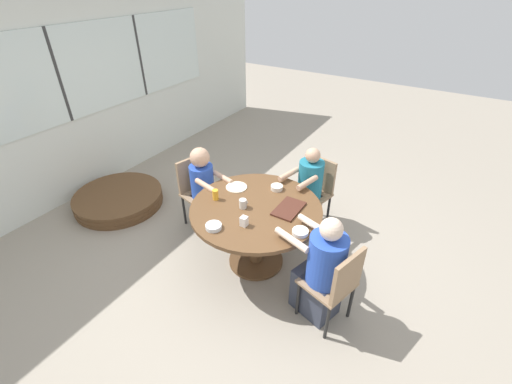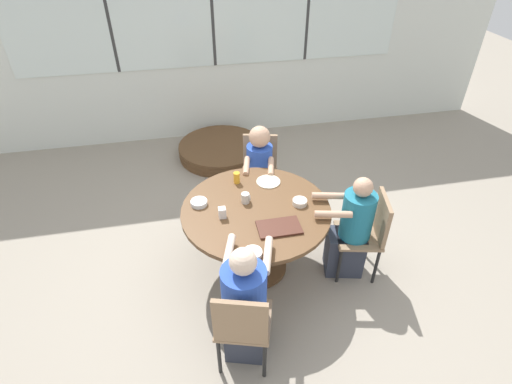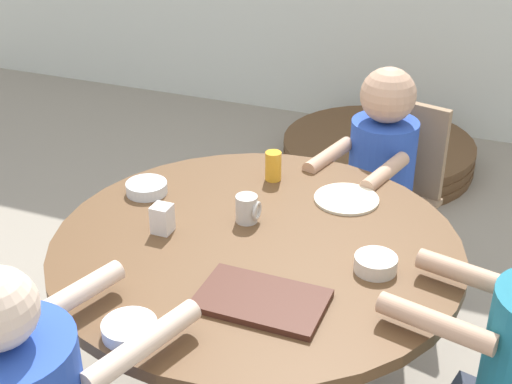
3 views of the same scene
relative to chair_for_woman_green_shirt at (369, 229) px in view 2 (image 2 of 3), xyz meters
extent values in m
plane|color=gray|center=(-1.01, 0.23, -0.52)|extent=(16.00, 16.00, 0.00)
cube|color=silver|center=(-1.01, 3.13, 0.88)|extent=(8.40, 0.06, 2.80)
cube|color=silver|center=(-1.01, 3.09, 1.11)|extent=(5.20, 0.02, 1.13)
cube|color=#333333|center=(-2.31, 3.08, 1.11)|extent=(0.04, 0.01, 1.13)
cube|color=#333333|center=(-1.01, 3.08, 1.11)|extent=(0.04, 0.01, 1.13)
cube|color=#333333|center=(0.29, 3.08, 1.11)|extent=(0.04, 0.01, 1.13)
cylinder|color=brown|center=(-1.01, 0.23, 0.20)|extent=(1.33, 1.33, 0.04)
cylinder|color=brown|center=(-1.01, 0.23, -0.17)|extent=(0.14, 0.14, 0.71)
cylinder|color=brown|center=(-1.01, 0.23, -0.51)|extent=(0.60, 0.60, 0.03)
cube|color=#937556|center=(-0.09, 0.02, -0.08)|extent=(0.48, 0.48, 0.03)
cube|color=#937556|center=(0.09, -0.02, 0.14)|extent=(0.12, 0.38, 0.42)
cylinder|color=black|center=(-0.29, -0.11, -0.31)|extent=(0.03, 0.03, 0.43)
cylinder|color=black|center=(-0.22, 0.22, -0.31)|extent=(0.03, 0.03, 0.43)
cylinder|color=black|center=(0.04, -0.18, -0.31)|extent=(0.03, 0.03, 0.43)
cylinder|color=black|center=(0.11, 0.15, -0.31)|extent=(0.03, 0.03, 0.43)
cube|color=#937556|center=(-1.29, -0.67, -0.08)|extent=(0.50, 0.50, 0.03)
cube|color=#937556|center=(-1.34, -0.84, 0.14)|extent=(0.37, 0.15, 0.42)
cylinder|color=black|center=(-1.40, -0.46, -0.31)|extent=(0.03, 0.03, 0.43)
cylinder|color=black|center=(-1.07, -0.56, -0.31)|extent=(0.03, 0.03, 0.43)
cylinder|color=black|center=(-1.50, -0.78, -0.31)|extent=(0.03, 0.03, 0.43)
cylinder|color=black|center=(-1.17, -0.88, -0.31)|extent=(0.03, 0.03, 0.43)
cube|color=#937556|center=(-0.78, 1.15, -0.08)|extent=(0.48, 0.48, 0.03)
cube|color=#937556|center=(-0.74, 1.33, 0.14)|extent=(0.38, 0.13, 0.42)
cylinder|color=black|center=(-0.66, 0.95, -0.31)|extent=(0.03, 0.03, 0.43)
cylinder|color=black|center=(-0.99, 1.03, -0.31)|extent=(0.03, 0.03, 0.43)
cylinder|color=black|center=(-0.58, 1.28, -0.31)|extent=(0.03, 0.03, 0.43)
cylinder|color=black|center=(-0.91, 1.36, -0.31)|extent=(0.03, 0.03, 0.43)
cube|color=#333847|center=(-0.18, 0.04, -0.30)|extent=(0.40, 0.33, 0.45)
cylinder|color=#1E7089|center=(-0.13, 0.03, 0.16)|extent=(0.29, 0.29, 0.46)
sphere|color=tan|center=(-0.13, 0.03, 0.47)|extent=(0.17, 0.17, 0.17)
cylinder|color=tan|center=(-0.40, -0.04, 0.28)|extent=(0.32, 0.13, 0.06)
cylinder|color=tan|center=(-0.34, 0.21, 0.28)|extent=(0.32, 0.13, 0.06)
cube|color=#333847|center=(-1.26, -0.57, -0.30)|extent=(0.40, 0.46, 0.45)
cylinder|color=#284CB7|center=(-1.27, -0.63, 0.17)|extent=(0.33, 0.33, 0.47)
sphere|color=beige|center=(-1.27, -0.63, 0.50)|extent=(0.19, 0.19, 0.19)
cylinder|color=beige|center=(-1.33, -0.32, 0.29)|extent=(0.16, 0.36, 0.06)
cylinder|color=beige|center=(-1.05, -0.41, 0.29)|extent=(0.16, 0.36, 0.06)
cube|color=#333847|center=(-0.81, 1.06, -0.30)|extent=(0.32, 0.38, 0.45)
cylinder|color=#284CB7|center=(-0.79, 1.11, 0.13)|extent=(0.28, 0.28, 0.40)
sphere|color=tan|center=(-0.79, 1.11, 0.45)|extent=(0.23, 0.23, 0.23)
cylinder|color=tan|center=(-0.73, 0.86, 0.23)|extent=(0.13, 0.31, 0.06)
cylinder|color=tan|center=(-0.97, 0.92, 0.23)|extent=(0.13, 0.31, 0.06)
cube|color=#472319|center=(-0.88, -0.06, 0.23)|extent=(0.36, 0.22, 0.02)
cylinder|color=beige|center=(-1.09, 0.34, 0.27)|extent=(0.07, 0.07, 0.10)
torus|color=beige|center=(-1.05, 0.34, 0.27)|extent=(0.01, 0.07, 0.07)
cylinder|color=gold|center=(-1.11, 0.66, 0.28)|extent=(0.06, 0.06, 0.11)
cube|color=silver|center=(-1.32, 0.18, 0.27)|extent=(0.06, 0.06, 0.10)
cylinder|color=white|center=(-1.15, -0.32, 0.24)|extent=(0.15, 0.15, 0.04)
cylinder|color=silver|center=(-0.61, 0.21, 0.25)|extent=(0.13, 0.13, 0.05)
cylinder|color=silver|center=(-1.50, 0.39, 0.24)|extent=(0.15, 0.15, 0.04)
cylinder|color=beige|center=(-0.81, 0.61, 0.23)|extent=(0.23, 0.23, 0.01)
cylinder|color=brown|center=(-1.07, 2.42, -0.51)|extent=(1.16, 1.16, 0.03)
cylinder|color=brown|center=(-1.07, 2.42, -0.48)|extent=(1.17, 1.17, 0.03)
cylinder|color=brown|center=(-1.07, 2.42, -0.45)|extent=(1.16, 1.16, 0.03)
cylinder|color=brown|center=(-1.07, 2.42, -0.42)|extent=(1.17, 1.17, 0.03)
cylinder|color=brown|center=(-1.07, 2.42, -0.39)|extent=(1.16, 1.16, 0.03)
cylinder|color=brown|center=(-1.07, 2.42, -0.36)|extent=(1.17, 1.17, 0.03)
camera|label=1|loc=(-3.38, -1.23, 2.23)|focal=24.00mm
camera|label=2|loc=(-1.56, -2.46, 2.44)|focal=28.00mm
camera|label=3|loc=(-0.29, -1.57, 1.46)|focal=50.00mm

